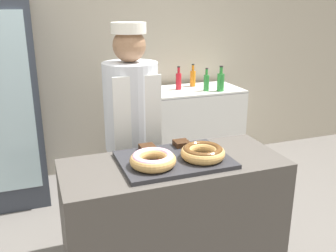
{
  "coord_description": "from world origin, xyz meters",
  "views": [
    {
      "loc": [
        -0.7,
        -1.8,
        1.76
      ],
      "look_at": [
        0.0,
        0.1,
        1.1
      ],
      "focal_mm": 40.0,
      "sensor_mm": 36.0,
      "label": 1
    }
  ],
  "objects_px": {
    "bottle_red": "(179,81)",
    "donut_chocolate_glaze": "(203,152)",
    "beverage_fridge": "(4,102)",
    "bottle_orange": "(193,78)",
    "serving_tray": "(174,160)",
    "donut_light_glaze": "(153,159)",
    "bottle_green": "(221,81)",
    "brownie_back_left": "(147,148)",
    "baker_person": "(132,138)",
    "brownie_back_right": "(181,143)",
    "chest_freezer": "(191,130)",
    "bottle_green_b": "(206,82)"
  },
  "relations": [
    {
      "from": "serving_tray",
      "to": "brownie_back_left",
      "type": "height_order",
      "value": "brownie_back_left"
    },
    {
      "from": "chest_freezer",
      "to": "bottle_green_b",
      "type": "bearing_deg",
      "value": -50.67
    },
    {
      "from": "brownie_back_left",
      "to": "bottle_red",
      "type": "xyz_separation_m",
      "value": [
        0.84,
        1.62,
        0.05
      ]
    },
    {
      "from": "brownie_back_right",
      "to": "bottle_green",
      "type": "distance_m",
      "value": 1.72
    },
    {
      "from": "beverage_fridge",
      "to": "brownie_back_left",
      "type": "bearing_deg",
      "value": -61.66
    },
    {
      "from": "bottle_orange",
      "to": "donut_chocolate_glaze",
      "type": "bearing_deg",
      "value": -112.21
    },
    {
      "from": "donut_light_glaze",
      "to": "bottle_green",
      "type": "relative_size",
      "value": 0.96
    },
    {
      "from": "baker_person",
      "to": "serving_tray",
      "type": "bearing_deg",
      "value": -81.73
    },
    {
      "from": "beverage_fridge",
      "to": "bottle_green",
      "type": "relative_size",
      "value": 7.24
    },
    {
      "from": "serving_tray",
      "to": "chest_freezer",
      "type": "distance_m",
      "value": 2.01
    },
    {
      "from": "serving_tray",
      "to": "beverage_fridge",
      "type": "distance_m",
      "value": 1.98
    },
    {
      "from": "serving_tray",
      "to": "bottle_green_b",
      "type": "relative_size",
      "value": 2.59
    },
    {
      "from": "bottle_green_b",
      "to": "brownie_back_left",
      "type": "bearing_deg",
      "value": -126.55
    },
    {
      "from": "serving_tray",
      "to": "donut_chocolate_glaze",
      "type": "xyz_separation_m",
      "value": [
        0.14,
        -0.06,
        0.05
      ]
    },
    {
      "from": "beverage_fridge",
      "to": "chest_freezer",
      "type": "height_order",
      "value": "beverage_fridge"
    },
    {
      "from": "donut_chocolate_glaze",
      "to": "bottle_green_b",
      "type": "bearing_deg",
      "value": 63.72
    },
    {
      "from": "bottle_orange",
      "to": "serving_tray",
      "type": "bearing_deg",
      "value": -116.55
    },
    {
      "from": "donut_light_glaze",
      "to": "donut_chocolate_glaze",
      "type": "bearing_deg",
      "value": 0.0
    },
    {
      "from": "brownie_back_right",
      "to": "baker_person",
      "type": "height_order",
      "value": "baker_person"
    },
    {
      "from": "baker_person",
      "to": "bottle_green",
      "type": "xyz_separation_m",
      "value": [
        1.19,
        0.97,
        0.14
      ]
    },
    {
      "from": "baker_person",
      "to": "bottle_green_b",
      "type": "distance_m",
      "value": 1.48
    },
    {
      "from": "beverage_fridge",
      "to": "chest_freezer",
      "type": "xyz_separation_m",
      "value": [
        1.83,
        0.01,
        -0.48
      ]
    },
    {
      "from": "donut_light_glaze",
      "to": "brownie_back_right",
      "type": "distance_m",
      "value": 0.34
    },
    {
      "from": "serving_tray",
      "to": "bottle_orange",
      "type": "distance_m",
      "value": 2.09
    },
    {
      "from": "bottle_red",
      "to": "donut_chocolate_glaze",
      "type": "bearing_deg",
      "value": -107.68
    },
    {
      "from": "bottle_green",
      "to": "chest_freezer",
      "type": "bearing_deg",
      "value": 141.37
    },
    {
      "from": "serving_tray",
      "to": "bottle_orange",
      "type": "xyz_separation_m",
      "value": [
        0.93,
        1.87,
        0.07
      ]
    },
    {
      "from": "serving_tray",
      "to": "bottle_green",
      "type": "bearing_deg",
      "value": 54.58
    },
    {
      "from": "donut_light_glaze",
      "to": "brownie_back_left",
      "type": "relative_size",
      "value": 2.83
    },
    {
      "from": "bottle_green",
      "to": "bottle_orange",
      "type": "height_order",
      "value": "bottle_green"
    },
    {
      "from": "chest_freezer",
      "to": "bottle_red",
      "type": "distance_m",
      "value": 0.57
    },
    {
      "from": "chest_freezer",
      "to": "brownie_back_right",
      "type": "bearing_deg",
      "value": -115.79
    },
    {
      "from": "serving_tray",
      "to": "brownie_back_left",
      "type": "relative_size",
      "value": 6.94
    },
    {
      "from": "chest_freezer",
      "to": "bottle_green",
      "type": "distance_m",
      "value": 0.63
    },
    {
      "from": "beverage_fridge",
      "to": "chest_freezer",
      "type": "relative_size",
      "value": 1.83
    },
    {
      "from": "donut_light_glaze",
      "to": "beverage_fridge",
      "type": "distance_m",
      "value": 1.98
    },
    {
      "from": "donut_light_glaze",
      "to": "bottle_green_b",
      "type": "relative_size",
      "value": 1.06
    },
    {
      "from": "beverage_fridge",
      "to": "bottle_green_b",
      "type": "bearing_deg",
      "value": -3.48
    },
    {
      "from": "bottle_orange",
      "to": "bottle_green",
      "type": "bearing_deg",
      "value": -61.22
    },
    {
      "from": "chest_freezer",
      "to": "brownie_back_left",
      "type": "bearing_deg",
      "value": -121.75
    },
    {
      "from": "donut_light_glaze",
      "to": "bottle_green",
      "type": "xyz_separation_m",
      "value": [
        1.25,
        1.62,
        0.03
      ]
    },
    {
      "from": "beverage_fridge",
      "to": "bottle_orange",
      "type": "bearing_deg",
      "value": 4.04
    },
    {
      "from": "brownie_back_right",
      "to": "baker_person",
      "type": "distance_m",
      "value": 0.48
    },
    {
      "from": "beverage_fridge",
      "to": "bottle_red",
      "type": "height_order",
      "value": "beverage_fridge"
    },
    {
      "from": "chest_freezer",
      "to": "beverage_fridge",
      "type": "bearing_deg",
      "value": -179.79
    },
    {
      "from": "donut_chocolate_glaze",
      "to": "chest_freezer",
      "type": "distance_m",
      "value": 2.02
    },
    {
      "from": "brownie_back_right",
      "to": "bottle_red",
      "type": "bearing_deg",
      "value": 68.92
    },
    {
      "from": "beverage_fridge",
      "to": "brownie_back_right",
      "type": "bearing_deg",
      "value": -55.96
    },
    {
      "from": "brownie_back_left",
      "to": "bottle_red",
      "type": "height_order",
      "value": "bottle_red"
    },
    {
      "from": "brownie_back_left",
      "to": "bottle_green_b",
      "type": "xyz_separation_m",
      "value": [
        1.08,
        1.46,
        0.04
      ]
    }
  ]
}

